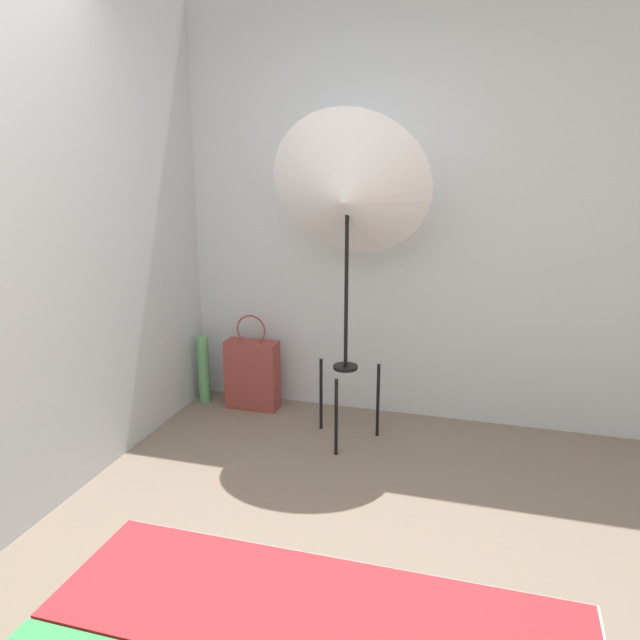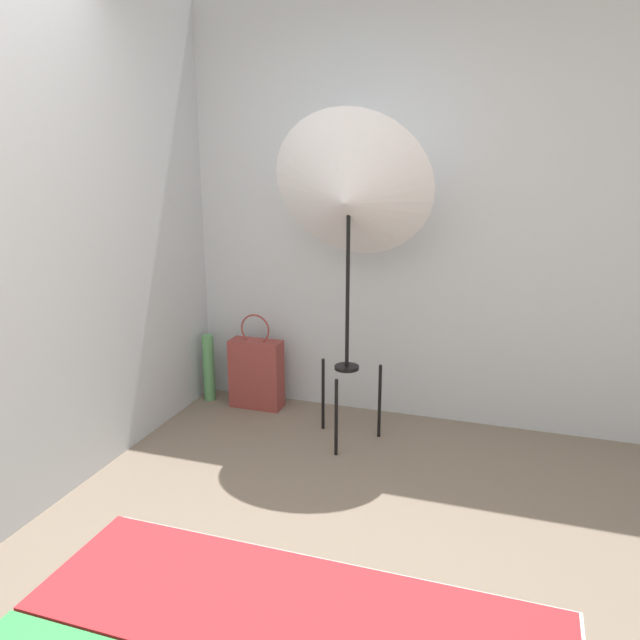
% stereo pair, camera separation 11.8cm
% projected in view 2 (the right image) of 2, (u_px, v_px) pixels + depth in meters
% --- Properties ---
extents(wall_back, '(8.00, 0.05, 2.60)m').
position_uv_depth(wall_back, '(385.00, 215.00, 3.87)').
color(wall_back, '#B7BCC1').
rests_on(wall_back, ground_plane).
extents(wall_side_left, '(0.05, 8.00, 2.60)m').
position_uv_depth(wall_side_left, '(77.00, 231.00, 3.10)').
color(wall_side_left, '#B7BCC1').
rests_on(wall_side_left, ground_plane).
extents(photo_umbrella, '(0.91, 0.57, 1.91)m').
position_uv_depth(photo_umbrella, '(349.00, 196.00, 3.39)').
color(photo_umbrella, black).
rests_on(photo_umbrella, ground_plane).
extents(tote_bag, '(0.35, 0.15, 0.65)m').
position_uv_depth(tote_bag, '(256.00, 373.00, 4.19)').
color(tote_bag, brown).
rests_on(tote_bag, ground_plane).
extents(paper_roll, '(0.08, 0.08, 0.47)m').
position_uv_depth(paper_roll, '(209.00, 368.00, 4.32)').
color(paper_roll, '#56995B').
rests_on(paper_roll, ground_plane).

